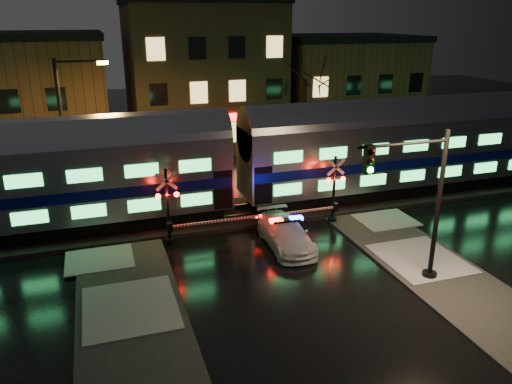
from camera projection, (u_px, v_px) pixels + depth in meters
ground at (265, 253)px, 23.68m from camera, size 120.00×120.00×0.00m
ballast at (236, 213)px, 28.12m from camera, size 90.00×4.20×0.24m
sidewalk_left at (138, 357)px, 16.38m from camera, size 4.00×20.00×0.12m
sidewalk_right at (465, 293)px, 20.19m from camera, size 4.00×20.00×0.12m
building_left at (11, 101)px, 38.07m from camera, size 14.00×10.00×9.00m
building_mid at (201, 76)px, 42.50m from camera, size 12.00×11.00×11.50m
building_right at (340, 88)px, 46.36m from camera, size 12.00×10.00×8.50m
train at (235, 158)px, 27.02m from camera, size 51.00×3.12×5.92m
police_car at (286, 234)px, 24.13m from camera, size 2.04×4.71×1.51m
crossing_signal_right at (328, 197)px, 26.50m from camera, size 5.27×0.63×3.73m
crossing_signal_left at (176, 214)px, 24.10m from camera, size 5.49×0.64×3.89m
traffic_light at (418, 206)px, 19.88m from camera, size 4.22×0.73×6.52m
streetlight at (68, 125)px, 27.61m from camera, size 2.86×0.30×8.54m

